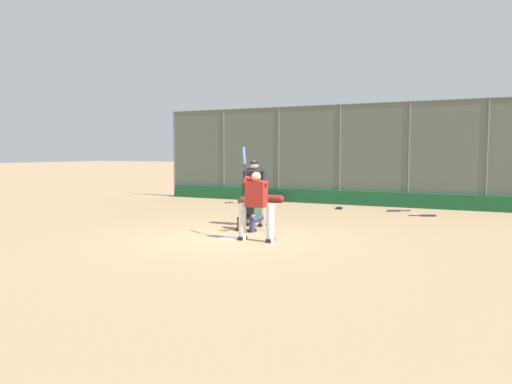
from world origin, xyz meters
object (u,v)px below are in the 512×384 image
Objects in this scene: catcher_behind_plate at (250,208)px; spare_bat_third_base_side at (236,202)px; fielding_glove_on_dirt at (339,208)px; spare_bat_first_base_side at (426,215)px; spare_bat_near_backstop at (269,208)px; batter_at_plate at (256,203)px; equipment_bag_dugout_side at (269,198)px; spare_bat_by_padding at (395,211)px; umpire_home at (255,191)px.

spare_bat_third_base_side is (3.77, -6.14, -0.57)m from catcher_behind_plate.
spare_bat_third_base_side is at bearing -4.42° from fielding_glove_on_dirt.
spare_bat_first_base_side is at bearing -67.96° from spare_bat_third_base_side.
batter_at_plate is at bearing 174.89° from spare_bat_near_backstop.
batter_at_plate reaches higher than spare_bat_third_base_side.
fielding_glove_on_dirt is at bearing 159.99° from equipment_bag_dugout_side.
spare_bat_by_padding is 1.47m from spare_bat_first_base_side.
fielding_glove_on_dirt reaches higher than spare_bat_third_base_side.
spare_bat_first_base_side is at bearing 163.39° from equipment_bag_dugout_side.
equipment_bag_dugout_side is (5.30, -1.00, 0.12)m from spare_bat_by_padding.
batter_at_plate is 1.88× the size of catcher_behind_plate.
umpire_home is at bearing -157.44° from spare_bat_first_base_side.
spare_bat_near_backstop is 2.61m from equipment_bag_dugout_side.
equipment_bag_dugout_side is at bearing -64.29° from umpire_home.
batter_at_plate is 8.78m from spare_bat_third_base_side.
umpire_home reaches higher than spare_bat_by_padding.
equipment_bag_dugout_side reaches higher than spare_bat_near_backstop.
batter_at_plate is at bearing -118.28° from spare_bat_third_base_side.
batter_at_plate is 7.56m from spare_bat_by_padding.
equipment_bag_dugout_side is (3.33, -1.21, 0.11)m from fielding_glove_on_dirt.
catcher_behind_plate is at bearing 171.70° from spare_bat_near_backstop.
catcher_behind_plate reaches higher than spare_bat_third_base_side.
umpire_home is 2.48× the size of spare_bat_by_padding.
fielding_glove_on_dirt is (3.11, -0.71, 0.02)m from spare_bat_first_base_side.
batter_at_plate is at bearing 112.93° from equipment_bag_dugout_side.
spare_bat_by_padding is 2.68× the size of fielding_glove_on_dirt.
spare_bat_near_backstop is at bearing -11.67° from spare_bat_by_padding.
spare_bat_near_backstop is at bearing 114.34° from equipment_bag_dugout_side.
umpire_home is at bearing -63.60° from batter_at_plate.
batter_at_plate is at bearing 46.62° from spare_bat_by_padding.
fielding_glove_on_dirt is (0.18, -7.09, -0.83)m from batter_at_plate.
equipment_bag_dugout_side is (2.69, -7.02, -0.45)m from catcher_behind_plate.
spare_bat_third_base_side is 4.43m from fielding_glove_on_dirt.
batter_at_plate reaches higher than equipment_bag_dugout_side.
spare_bat_near_backstop is at bearing -68.53° from batter_at_plate.
spare_bat_first_base_side is 0.62× the size of equipment_bag_dugout_side.
catcher_behind_plate is at bearing 110.96° from equipment_bag_dugout_side.
spare_bat_by_padding is 1.98m from fielding_glove_on_dirt.
spare_bat_third_base_side is 7.60m from spare_bat_first_base_side.
catcher_behind_plate is 4.95m from spare_bat_near_backstop.
catcher_behind_plate reaches higher than equipment_bag_dugout_side.
spare_bat_by_padding is at bearing -114.37° from umpire_home.
catcher_behind_plate is at bearing 83.64° from fielding_glove_on_dirt.
batter_at_plate is 2.71× the size of spare_bat_first_base_side.
batter_at_plate is 2.95× the size of spare_bat_near_backstop.
spare_bat_near_backstop is at bearing -61.97° from catcher_behind_plate.
spare_bat_by_padding is (-2.86, -5.23, -0.95)m from umpire_home.
fielding_glove_on_dirt is (1.97, 0.21, 0.02)m from spare_bat_by_padding.
umpire_home is 6.03m from spare_bat_by_padding.
fielding_glove_on_dirt is (-2.26, -1.16, 0.02)m from spare_bat_near_backstop.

